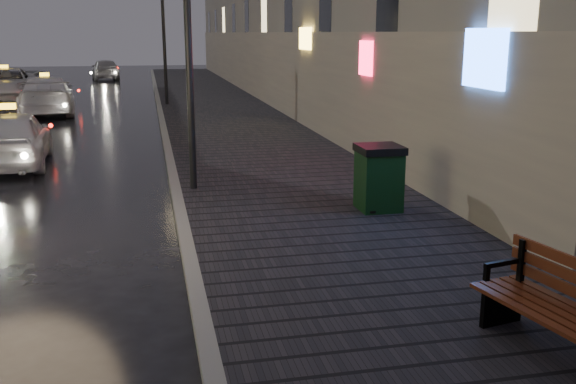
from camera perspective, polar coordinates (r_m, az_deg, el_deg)
name	(u,v)px	position (r m, az deg, el deg)	size (l,w,h in m)	color
ground	(61,340)	(7.41, -19.55, -12.30)	(120.00, 120.00, 0.00)	black
sidewalk	(216,107)	(27.93, -6.39, 7.51)	(4.60, 58.00, 0.15)	black
curb	(159,108)	(27.79, -11.36, 7.30)	(0.20, 58.00, 0.15)	slate
lamp_near	(187,16)	(12.64, -8.93, 15.21)	(0.36, 0.36, 5.28)	black
lamp_far	(163,25)	(28.63, -11.02, 14.35)	(0.36, 0.36, 5.28)	black
bench	(566,309)	(6.75, 23.44, -9.54)	(0.98, 1.93, 0.94)	black
trash_bin	(379,177)	(11.30, 8.07, 1.31)	(0.75, 0.75, 1.14)	black
taxi_near	(11,138)	(16.97, -23.38, 4.43)	(1.65, 4.10, 1.40)	silver
taxi_mid	(46,95)	(27.60, -20.69, 8.04)	(2.10, 5.18, 1.50)	white
taxi_far	(6,84)	(33.80, -23.78, 8.74)	(2.58, 5.60, 1.56)	#B9B9C0
car_far	(105,69)	(46.80, -15.93, 10.44)	(1.70, 4.22, 1.44)	#95949C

